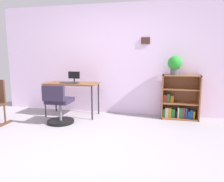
{
  "coord_description": "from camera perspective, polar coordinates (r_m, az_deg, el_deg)",
  "views": [
    {
      "loc": [
        1.08,
        -2.54,
        1.28
      ],
      "look_at": [
        0.22,
        1.35,
        0.63
      ],
      "focal_mm": 33.84,
      "sensor_mm": 36.0,
      "label": 1
    }
  ],
  "objects": [
    {
      "name": "potted_plant_on_shelf",
      "position": [
        4.45,
        16.61,
        6.98
      ],
      "size": [
        0.28,
        0.28,
        0.38
      ],
      "color": "#474C51",
      "rests_on": "bookshelf_low"
    },
    {
      "name": "wall_back",
      "position": [
        4.81,
        -0.46,
        8.48
      ],
      "size": [
        5.2,
        0.12,
        2.42
      ],
      "color": "silver",
      "rests_on": "ground_plane"
    },
    {
      "name": "office_chair",
      "position": [
        4.16,
        -14.16,
        -4.2
      ],
      "size": [
        0.52,
        0.55,
        0.77
      ],
      "color": "black",
      "rests_on": "ground_plane"
    },
    {
      "name": "keyboard",
      "position": [
        4.55,
        -11.33,
        2.2
      ],
      "size": [
        0.39,
        0.15,
        0.02
      ],
      "primitive_type": "cube",
      "color": "#272929",
      "rests_on": "desk"
    },
    {
      "name": "monitor",
      "position": [
        4.64,
        -10.2,
        3.67
      ],
      "size": [
        0.25,
        0.18,
        0.24
      ],
      "color": "#262628",
      "rests_on": "desk"
    },
    {
      "name": "desk",
      "position": [
        4.63,
        -10.74,
        1.5
      ],
      "size": [
        1.12,
        0.55,
        0.72
      ],
      "color": "brown",
      "rests_on": "ground_plane"
    },
    {
      "name": "ground_plane",
      "position": [
        3.04,
        -9.93,
        -15.75
      ],
      "size": [
        6.24,
        6.24,
        0.0
      ],
      "primitive_type": "plane",
      "color": "#99939C"
    },
    {
      "name": "bookshelf_low",
      "position": [
        4.6,
        17.67,
        -2.25
      ],
      "size": [
        0.75,
        0.3,
        0.92
      ],
      "color": "brown",
      "rests_on": "ground_plane"
    }
  ]
}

